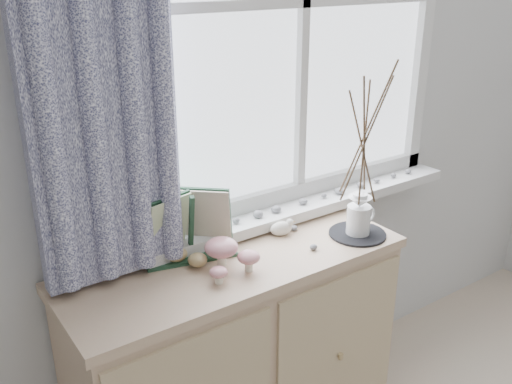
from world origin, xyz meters
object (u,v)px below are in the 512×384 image
toadstool_cluster (227,253)px  sideboard (238,362)px  twig_pitcher (365,136)px  botanical_book (193,228)px

toadstool_cluster → sideboard: bearing=33.5°
sideboard → toadstool_cluster: (-0.06, -0.04, 0.48)m
sideboard → twig_pitcher: 0.93m
botanical_book → twig_pitcher: (0.59, -0.17, 0.25)m
toadstool_cluster → twig_pitcher: (0.53, -0.06, 0.32)m
botanical_book → twig_pitcher: 0.66m
sideboard → botanical_book: (-0.12, 0.07, 0.55)m
sideboard → twig_pitcher: size_ratio=1.82×
sideboard → toadstool_cluster: toadstool_cluster is taller
sideboard → toadstool_cluster: bearing=-146.5°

